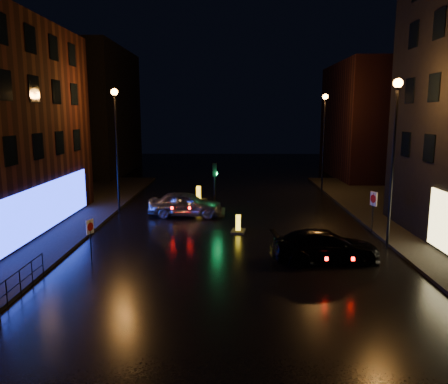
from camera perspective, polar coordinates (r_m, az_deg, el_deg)
The scene contains 14 objects.
ground at distance 16.74m, azimuth 1.31°, elevation -13.44°, with size 120.00×120.00×0.00m, color black.
building_far_left at distance 52.78m, azimuth -16.95°, elevation 10.00°, with size 8.00×16.00×14.00m, color black.
building_far_right at distance 49.72m, azimuth 18.76°, elevation 8.77°, with size 8.00×14.00×12.00m, color black.
street_lamp_lfar at distance 30.34m, azimuth -13.92°, elevation 7.68°, with size 0.44×0.44×8.37m.
street_lamp_rnear at distance 22.81m, azimuth 21.36°, elevation 6.59°, with size 0.44×0.44×8.37m.
street_lamp_rfar at distance 38.20m, azimuth 12.94°, elevation 8.15°, with size 0.44×0.44×8.37m.
traffic_signal at distance 30.01m, azimuth -1.22°, elevation -1.80°, with size 1.40×2.40×3.45m.
guard_railing at distance 17.39m, azimuth -26.59°, elevation -11.00°, with size 0.05×6.04×1.00m.
silver_hatchback at distance 29.11m, azimuth -5.04°, elevation -1.55°, with size 1.95×4.86×1.66m, color #A2A5A9.
dark_sedan at distance 20.68m, azimuth 13.07°, elevation -6.92°, with size 2.03×5.00×1.45m, color black.
bollard_near at distance 25.25m, azimuth 1.87°, elevation -4.75°, with size 0.93×1.25×1.00m.
bollard_far at distance 34.38m, azimuth -3.34°, elevation -0.71°, with size 1.33×1.56×1.15m.
road_sign_left at distance 20.75m, azimuth -17.08°, elevation -4.82°, with size 0.21×0.47×2.00m.
road_sign_right at distance 25.86m, azimuth 18.93°, elevation -1.30°, with size 0.22×0.58×2.43m.
Camera 1 is at (-0.16, -15.35, 6.68)m, focal length 35.00 mm.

